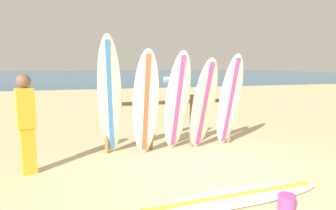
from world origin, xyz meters
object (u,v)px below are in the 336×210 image
at_px(surfboard_leaning_far_left, 110,98).
at_px(surfboard_leaning_left, 146,104).
at_px(beachgoer_standing, 26,120).
at_px(small_boat_offshore, 175,77).
at_px(surfboard_leaning_center_left, 177,102).
at_px(surfboard_lying_on_sand, 234,198).
at_px(surfboard_rack, 172,115).
at_px(surfboard_leaning_center_right, 230,101).
at_px(surfboard_leaning_center, 204,105).
at_px(sand_bucket, 287,204).

xyz_separation_m(surfboard_leaning_far_left, surfboard_leaning_left, (0.68, -0.14, -0.12)).
distance_m(beachgoer_standing, small_boat_offshore, 32.33).
height_order(surfboard_leaning_center_left, surfboard_lying_on_sand, surfboard_leaning_center_left).
xyz_separation_m(surfboard_rack, surfboard_leaning_left, (-0.66, -0.42, 0.34)).
bearing_deg(surfboard_rack, small_boat_offshore, 72.79).
bearing_deg(surfboard_rack, surfboard_leaning_center_right, -11.75).
distance_m(surfboard_leaning_left, beachgoer_standing, 2.12).
distance_m(surfboard_rack, surfboard_leaning_center, 0.75).
xyz_separation_m(surfboard_leaning_center_right, sand_bucket, (-0.66, -2.76, -0.92)).
bearing_deg(surfboard_leaning_far_left, surfboard_lying_on_sand, -57.05).
bearing_deg(surfboard_leaning_left, beachgoer_standing, -170.20).
bearing_deg(surfboard_leaning_center_left, surfboard_leaning_far_left, 179.13).
bearing_deg(surfboard_lying_on_sand, small_boat_offshore, 74.31).
bearing_deg(beachgoer_standing, surfboard_leaning_far_left, 19.54).
height_order(surfboard_rack, surfboard_leaning_center_left, surfboard_leaning_center_left).
bearing_deg(surfboard_leaning_center_left, surfboard_leaning_center_right, 2.01).
xyz_separation_m(surfboard_leaning_center, surfboard_leaning_center_right, (0.67, 0.11, 0.04)).
xyz_separation_m(surfboard_leaning_far_left, beachgoer_standing, (-1.40, -0.50, -0.27)).
relative_size(surfboard_leaning_center_left, surfboard_leaning_center, 1.07).
bearing_deg(sand_bucket, small_boat_offshore, 75.31).
relative_size(surfboard_leaning_center_left, sand_bucket, 9.11).
bearing_deg(surfboard_leaning_center, small_boat_offshore, 74.06).
distance_m(surfboard_leaning_far_left, small_boat_offshore, 31.38).
bearing_deg(sand_bucket, surfboard_lying_on_sand, 135.26).
bearing_deg(sand_bucket, surfboard_leaning_center_left, 101.86).
height_order(surfboard_leaning_far_left, surfboard_leaning_center, surfboard_leaning_far_left).
bearing_deg(surfboard_leaning_left, surfboard_leaning_center, 2.20).
height_order(surfboard_rack, surfboard_leaning_left, surfboard_leaning_left).
bearing_deg(surfboard_leaning_center_right, small_boat_offshore, 75.20).
bearing_deg(surfboard_leaning_center_right, surfboard_leaning_center, -170.56).
relative_size(surfboard_leaning_center_left, beachgoer_standing, 1.26).
relative_size(surfboard_leaning_center_right, small_boat_offshore, 0.69).
relative_size(surfboard_leaning_far_left, small_boat_offshore, 0.80).
xyz_separation_m(surfboard_lying_on_sand, small_boat_offshore, (8.95, 31.86, 0.22)).
bearing_deg(surfboard_rack, surfboard_leaning_left, -147.34).
distance_m(surfboard_rack, surfboard_leaning_center_right, 1.33).
xyz_separation_m(surfboard_leaning_far_left, surfboard_leaning_center, (1.94, -0.09, -0.20)).
bearing_deg(surfboard_leaning_center_left, beachgoer_standing, -170.26).
height_order(surfboard_leaning_far_left, sand_bucket, surfboard_leaning_far_left).
bearing_deg(surfboard_lying_on_sand, surfboard_leaning_left, 110.27).
bearing_deg(beachgoer_standing, surfboard_leaning_center_left, 9.74).
height_order(surfboard_rack, small_boat_offshore, surfboard_rack).
distance_m(small_boat_offshore, sand_bucket, 33.42).
distance_m(surfboard_rack, surfboard_leaning_center_left, 0.45).
bearing_deg(surfboard_leaning_center, surfboard_leaning_left, -177.80).
bearing_deg(sand_bucket, surfboard_leaning_far_left, 125.38).
relative_size(surfboard_leaning_far_left, surfboard_leaning_center_right, 1.15).
distance_m(surfboard_rack, sand_bucket, 3.14).
height_order(surfboard_leaning_center, beachgoer_standing, surfboard_leaning_center).
bearing_deg(surfboard_leaning_far_left, small_boat_offshore, 70.60).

